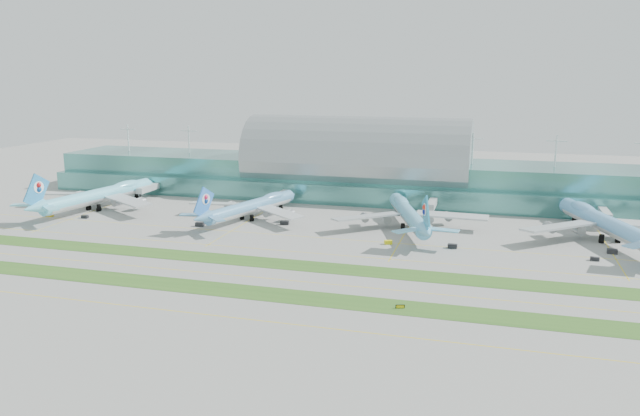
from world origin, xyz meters
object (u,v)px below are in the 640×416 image
(airliner_a, at_px, (100,194))
(airliner_b, at_px, (252,205))
(taxiway_sign_east, at_px, (400,307))
(airliner_c, at_px, (408,213))
(airliner_d, at_px, (605,222))
(terminal, at_px, (357,170))

(airliner_a, bearing_deg, airliner_b, 9.76)
(airliner_a, height_order, taxiway_sign_east, airliner_a)
(airliner_a, xyz_separation_m, airliner_b, (80.32, 0.29, -0.95))
(taxiway_sign_east, bearing_deg, airliner_b, 113.41)
(taxiway_sign_east, bearing_deg, airliner_a, 132.20)
(airliner_c, distance_m, taxiway_sign_east, 95.84)
(airliner_a, xyz_separation_m, taxiway_sign_east, (162.69, -92.88, -6.54))
(airliner_d, bearing_deg, airliner_c, 162.37)
(terminal, height_order, airliner_d, terminal)
(airliner_b, bearing_deg, taxiway_sign_east, -31.87)
(airliner_b, bearing_deg, airliner_c, 18.13)
(airliner_b, relative_size, airliner_d, 0.87)
(terminal, distance_m, airliner_d, 130.25)
(airliner_b, distance_m, taxiway_sign_east, 124.49)
(terminal, distance_m, taxiway_sign_east, 165.13)
(airliner_a, distance_m, taxiway_sign_east, 187.45)
(terminal, distance_m, airliner_a, 132.43)
(airliner_a, relative_size, airliner_b, 1.18)
(airliner_c, distance_m, airliner_d, 78.73)
(airliner_b, height_order, airliner_c, airliner_c)
(airliner_c, height_order, taxiway_sign_east, airliner_c)
(airliner_a, height_order, airliner_b, airliner_a)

